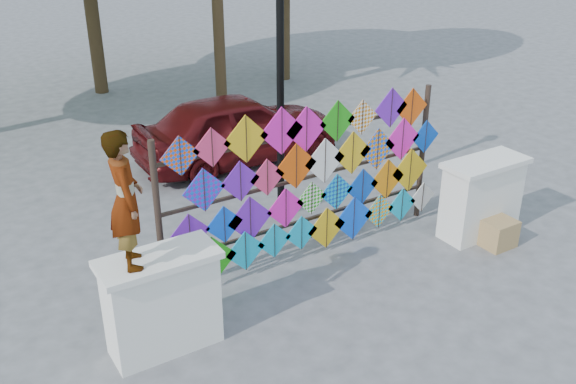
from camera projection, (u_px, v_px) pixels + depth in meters
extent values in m
plane|color=gray|center=(335.00, 275.00, 9.33)|extent=(80.00, 80.00, 0.00)
cube|color=white|center=(163.00, 306.00, 7.62)|extent=(1.30, 0.55, 1.20)
cube|color=white|center=(158.00, 259.00, 7.35)|extent=(1.40, 0.65, 0.08)
cube|color=white|center=(481.00, 200.00, 10.21)|extent=(1.30, 0.55, 1.20)
cube|color=white|center=(486.00, 163.00, 9.94)|extent=(1.40, 0.65, 0.08)
cylinder|color=black|center=(159.00, 223.00, 8.34)|extent=(0.09, 0.09, 2.30)
cylinder|color=black|center=(422.00, 153.00, 10.55)|extent=(0.09, 0.09, 2.30)
cube|color=black|center=(305.00, 220.00, 9.70)|extent=(4.60, 0.04, 0.04)
cube|color=black|center=(306.00, 178.00, 9.40)|extent=(4.60, 0.04, 0.04)
cube|color=black|center=(307.00, 133.00, 9.10)|extent=(4.60, 0.04, 0.04)
cube|color=#E84C0A|center=(180.00, 156.00, 8.08)|extent=(0.55, 0.01, 0.55)
cube|color=black|center=(180.00, 156.00, 8.07)|extent=(0.01, 0.01, 0.54)
cube|color=#E63265|center=(212.00, 148.00, 8.29)|extent=(0.55, 0.01, 0.55)
cube|color=black|center=(212.00, 148.00, 8.28)|extent=(0.01, 0.01, 0.54)
cube|color=gold|center=(246.00, 139.00, 8.52)|extent=(0.68, 0.01, 0.68)
cube|color=black|center=(246.00, 139.00, 8.51)|extent=(0.01, 0.01, 0.67)
cube|color=#F617B1|center=(282.00, 131.00, 8.79)|extent=(0.69, 0.01, 0.69)
cube|color=black|center=(282.00, 131.00, 8.78)|extent=(0.01, 0.01, 0.68)
cube|color=#F617B1|center=(306.00, 129.00, 9.00)|extent=(0.68, 0.01, 0.68)
cube|color=black|center=(307.00, 129.00, 8.99)|extent=(0.01, 0.01, 0.67)
cube|color=#1D9A13|center=(337.00, 121.00, 9.25)|extent=(0.63, 0.01, 0.63)
cube|color=black|center=(338.00, 121.00, 9.24)|extent=(0.01, 0.01, 0.62)
cube|color=orange|center=(362.00, 117.00, 9.48)|extent=(0.54, 0.01, 0.54)
cube|color=black|center=(363.00, 118.00, 9.47)|extent=(0.01, 0.01, 0.53)
cube|color=#6E19C2|center=(391.00, 108.00, 9.72)|extent=(0.63, 0.01, 0.63)
cube|color=black|center=(392.00, 108.00, 9.72)|extent=(0.01, 0.01, 0.62)
cube|color=#E84C0A|center=(412.00, 108.00, 9.96)|extent=(0.63, 0.01, 0.63)
cube|color=black|center=(412.00, 108.00, 9.95)|extent=(0.01, 0.01, 0.62)
cube|color=#6E19C2|center=(204.00, 190.00, 8.41)|extent=(0.63, 0.01, 0.63)
cube|color=black|center=(204.00, 190.00, 8.40)|extent=(0.01, 0.01, 0.62)
cube|color=#6E19C2|center=(240.00, 181.00, 8.67)|extent=(0.60, 0.01, 0.60)
cube|color=black|center=(241.00, 182.00, 8.66)|extent=(0.01, 0.01, 0.59)
cube|color=#E63265|center=(267.00, 177.00, 8.89)|extent=(0.56, 0.01, 0.56)
cube|color=black|center=(268.00, 178.00, 8.89)|extent=(0.01, 0.01, 0.55)
cube|color=#E84C0A|center=(296.00, 166.00, 9.10)|extent=(0.70, 0.01, 0.70)
cube|color=black|center=(297.00, 167.00, 9.09)|extent=(0.01, 0.01, 0.68)
cube|color=white|center=(325.00, 161.00, 9.35)|extent=(0.71, 0.01, 0.71)
cube|color=black|center=(325.00, 161.00, 9.34)|extent=(0.01, 0.01, 0.70)
cube|color=gold|center=(353.00, 153.00, 9.58)|extent=(0.69, 0.01, 0.69)
cube|color=black|center=(353.00, 153.00, 9.57)|extent=(0.01, 0.01, 0.67)
cube|color=#0A50F7|center=(377.00, 149.00, 9.83)|extent=(0.68, 0.01, 0.68)
cube|color=black|center=(378.00, 149.00, 9.82)|extent=(0.01, 0.01, 0.67)
cube|color=#F617B1|center=(402.00, 139.00, 10.04)|extent=(0.71, 0.01, 0.71)
cube|color=black|center=(403.00, 139.00, 10.03)|extent=(0.01, 0.01, 0.69)
cube|color=#0841BB|center=(425.00, 137.00, 10.30)|extent=(0.56, 0.01, 0.56)
cube|color=black|center=(426.00, 137.00, 10.30)|extent=(0.01, 0.01, 0.55)
cube|color=#6E19C2|center=(190.00, 234.00, 8.49)|extent=(0.59, 0.01, 0.59)
cube|color=black|center=(190.00, 234.00, 8.49)|extent=(0.01, 0.01, 0.58)
cube|color=#0A50F7|center=(224.00, 225.00, 8.75)|extent=(0.57, 0.01, 0.57)
cube|color=black|center=(225.00, 225.00, 8.74)|extent=(0.01, 0.01, 0.56)
cube|color=#6E19C2|center=(250.00, 219.00, 8.95)|extent=(0.71, 0.01, 0.71)
cube|color=black|center=(251.00, 219.00, 8.94)|extent=(0.01, 0.01, 0.70)
cube|color=#F617B1|center=(286.00, 208.00, 9.22)|extent=(0.63, 0.01, 0.63)
cube|color=black|center=(286.00, 208.00, 9.22)|extent=(0.01, 0.01, 0.62)
cube|color=#1D9A13|center=(312.00, 198.00, 9.42)|extent=(0.53, 0.01, 0.53)
cube|color=black|center=(312.00, 199.00, 9.41)|extent=(0.01, 0.01, 0.52)
cube|color=#0841BB|center=(337.00, 192.00, 9.65)|extent=(0.60, 0.01, 0.60)
cube|color=black|center=(337.00, 192.00, 9.64)|extent=(0.01, 0.01, 0.59)
cube|color=#0841BB|center=(362.00, 187.00, 9.90)|extent=(0.61, 0.01, 0.61)
cube|color=black|center=(363.00, 187.00, 9.89)|extent=(0.01, 0.01, 0.60)
cube|color=orange|center=(387.00, 179.00, 10.13)|extent=(0.68, 0.01, 0.68)
cube|color=black|center=(388.00, 179.00, 10.12)|extent=(0.01, 0.01, 0.67)
cube|color=gold|center=(410.00, 170.00, 10.34)|extent=(0.75, 0.01, 0.75)
cube|color=black|center=(410.00, 170.00, 10.33)|extent=(0.01, 0.01, 0.74)
cube|color=#1D9A13|center=(212.00, 260.00, 8.81)|extent=(0.75, 0.01, 0.75)
cube|color=black|center=(213.00, 261.00, 8.80)|extent=(0.01, 0.01, 0.74)
cube|color=#0DA7D1|center=(245.00, 251.00, 9.06)|extent=(0.63, 0.01, 0.63)
cube|color=black|center=(246.00, 251.00, 9.05)|extent=(0.01, 0.01, 0.62)
cube|color=#0DA7D1|center=(274.00, 241.00, 9.28)|extent=(0.56, 0.01, 0.56)
cube|color=black|center=(275.00, 241.00, 9.27)|extent=(0.01, 0.01, 0.55)
cube|color=#0DA7D1|center=(301.00, 233.00, 9.51)|extent=(0.57, 0.01, 0.57)
cube|color=black|center=(302.00, 233.00, 9.50)|extent=(0.01, 0.01, 0.56)
cube|color=gold|center=(326.00, 228.00, 9.75)|extent=(0.69, 0.01, 0.69)
cube|color=black|center=(327.00, 228.00, 9.74)|extent=(0.01, 0.01, 0.68)
cube|color=#0A50F7|center=(354.00, 218.00, 9.99)|extent=(0.75, 0.01, 0.75)
cube|color=black|center=(354.00, 219.00, 9.98)|extent=(0.01, 0.01, 0.74)
cube|color=#FF9B08|center=(379.00, 211.00, 10.24)|extent=(0.59, 0.01, 0.59)
cube|color=black|center=(380.00, 212.00, 10.23)|extent=(0.01, 0.01, 0.58)
cube|color=#0DA7D1|center=(402.00, 205.00, 10.48)|extent=(0.59, 0.01, 0.59)
cube|color=black|center=(402.00, 205.00, 10.47)|extent=(0.01, 0.01, 0.58)
cube|color=white|center=(422.00, 197.00, 10.68)|extent=(0.53, 0.01, 0.53)
cube|color=black|center=(423.00, 197.00, 10.67)|extent=(0.01, 0.01, 0.53)
cylinder|color=#49381F|center=(92.00, 16.00, 16.87)|extent=(0.36, 0.36, 4.12)
cylinder|color=#49381F|center=(284.00, 17.00, 18.24)|extent=(0.36, 0.36, 3.58)
imported|color=#99999E|center=(126.00, 200.00, 6.85)|extent=(0.49, 0.65, 1.59)
imported|color=#4E0D0F|center=(238.00, 128.00, 12.96)|extent=(4.20, 1.70, 1.43)
cylinder|color=black|center=(280.00, 98.00, 10.10)|extent=(0.12, 0.12, 4.20)
cube|color=#B08055|center=(498.00, 233.00, 10.01)|extent=(0.50, 0.44, 0.44)
cube|color=#B08055|center=(497.00, 234.00, 10.06)|extent=(0.43, 0.39, 0.36)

